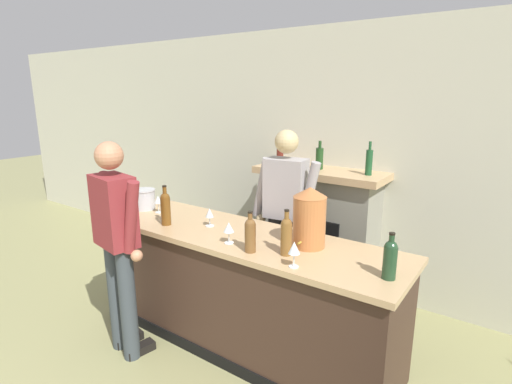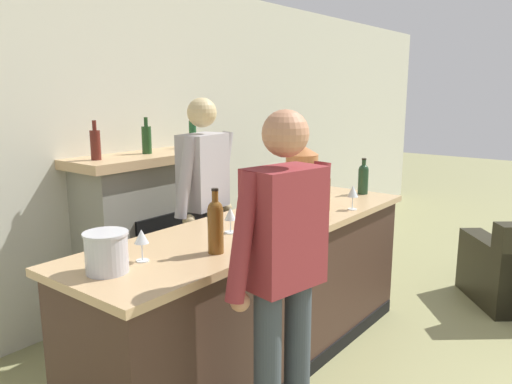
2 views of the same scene
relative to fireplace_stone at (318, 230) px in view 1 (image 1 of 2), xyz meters
The scene contains 15 objects.
wall_back_panel 0.75m from the fireplace_stone, 106.93° to the left, with size 12.00×0.07×2.75m.
bar_counter 1.26m from the fireplace_stone, 95.12° to the right, with size 2.74×0.77×0.99m.
fireplace_stone is the anchor object (origin of this frame).
person_customer 2.06m from the fireplace_stone, 112.76° to the right, with size 0.65×0.35×1.75m.
person_bartender 0.72m from the fireplace_stone, 92.29° to the right, with size 0.65×0.34×1.78m.
copper_dispenser 1.36m from the fireplace_stone, 67.23° to the right, with size 0.24×0.28×0.45m.
ice_bucket_steel 1.80m from the fireplace_stone, 136.27° to the right, with size 0.21×0.21×0.19m.
wine_bottle_rose_blush 1.57m from the fireplace_stone, 82.51° to the right, with size 0.08×0.08×0.30m.
wine_bottle_cabernet_heavy 1.67m from the fireplace_stone, 117.64° to the right, with size 0.08×0.08×0.34m.
wine_bottle_chardonnay_pale 1.52m from the fireplace_stone, 72.74° to the right, with size 0.08×0.08×0.33m.
wine_bottle_port_short 1.81m from the fireplace_stone, 49.77° to the right, with size 0.08×0.08×0.30m.
wine_glass_back_row 1.37m from the fireplace_stone, 108.48° to the right, with size 0.07×0.07×0.16m.
wine_glass_by_dispenser 1.51m from the fireplace_stone, 91.25° to the right, with size 0.08×0.08×0.16m.
wine_glass_front_right 1.69m from the fireplace_stone, 69.34° to the right, with size 0.08×0.08×0.17m.
wine_glass_near_bucket 1.68m from the fireplace_stone, 131.17° to the right, with size 0.07×0.07×0.17m.
Camera 1 is at (1.84, 0.40, 2.10)m, focal length 28.00 mm.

